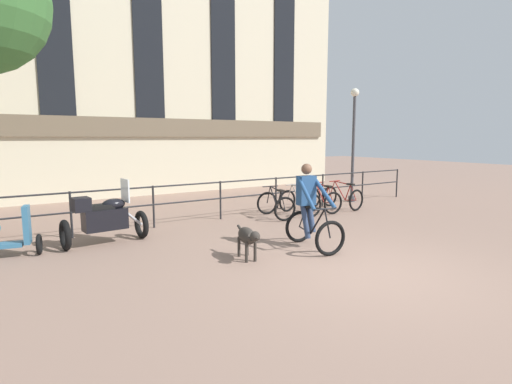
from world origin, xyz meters
name	(u,v)px	position (x,y,z in m)	size (l,w,h in m)	color
ground_plane	(369,272)	(0.00, 0.00, 0.00)	(60.00, 60.00, 0.00)	#8E7060
canal_railing	(220,194)	(0.00, 5.20, 0.71)	(15.05, 0.05, 1.05)	#232326
building_facade	(146,54)	(0.00, 10.99, 5.34)	(18.00, 0.72, 10.72)	beige
cyclist_with_bike	(310,210)	(0.20, 1.73, 0.76)	(0.83, 1.25, 1.70)	black
dog	(248,237)	(-1.32, 1.70, 0.43)	(0.37, 1.01, 0.61)	#332D28
parked_motorcycle	(104,218)	(-3.26, 4.26, 0.56)	(1.74, 0.76, 1.35)	black
parked_bicycle_near_lamp	(276,205)	(1.39, 4.54, 0.36)	(0.81, 1.19, 0.86)	black
parked_bicycle_mid_left	(300,202)	(2.26, 4.54, 0.36)	(0.77, 1.17, 0.86)	black
parked_bicycle_mid_right	(322,200)	(3.13, 4.54, 0.36)	(0.77, 1.17, 0.86)	black
parked_bicycle_far_end	(343,197)	(4.00, 4.54, 0.36)	(0.76, 1.16, 0.86)	black
street_lamp	(353,139)	(5.25, 5.34, 2.18)	(0.28, 0.28, 3.86)	#424247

